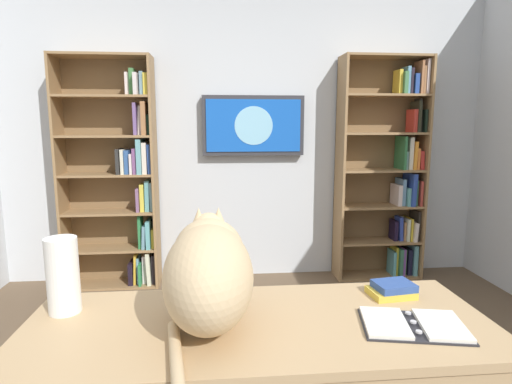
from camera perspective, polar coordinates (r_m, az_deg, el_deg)
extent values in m
cube|color=silver|center=(3.88, -1.24, 8.04)|extent=(4.52, 0.06, 2.70)
cube|color=#937047|center=(4.15, 21.71, 2.85)|extent=(0.02, 0.28, 2.03)
cube|color=#937047|center=(3.86, 11.43, 2.89)|extent=(0.02, 0.28, 2.03)
cube|color=brown|center=(4.11, 16.06, 3.10)|extent=(0.79, 0.01, 2.03)
cube|color=#937047|center=(4.21, 16.11, -10.84)|extent=(0.75, 0.27, 0.02)
cube|color=#937047|center=(4.11, 16.32, -6.44)|extent=(0.75, 0.27, 0.02)
cube|color=#937047|center=(4.04, 16.54, -1.85)|extent=(0.75, 0.27, 0.02)
cube|color=#937047|center=(3.99, 16.76, 2.88)|extent=(0.75, 0.27, 0.02)
cube|color=#937047|center=(3.97, 16.98, 7.70)|extent=(0.75, 0.27, 0.02)
cube|color=#937047|center=(3.98, 17.21, 12.53)|extent=(0.75, 0.27, 0.02)
cube|color=#937047|center=(4.01, 17.45, 17.32)|extent=(0.75, 0.27, 0.02)
cube|color=#5B98A0|center=(4.31, 20.51, -8.47)|extent=(0.04, 0.22, 0.29)
cube|color=black|center=(4.28, 20.00, -8.83)|extent=(0.04, 0.15, 0.25)
cube|color=#3B843E|center=(4.27, 19.51, -8.87)|extent=(0.02, 0.13, 0.24)
cube|color=#6E438A|center=(4.25, 19.11, -8.79)|extent=(0.02, 0.22, 0.26)
cube|color=#366E51|center=(4.24, 18.77, -8.82)|extent=(0.03, 0.22, 0.26)
cube|color=gold|center=(4.23, 18.37, -8.79)|extent=(0.02, 0.16, 0.27)
cube|color=#5BA4AE|center=(4.21, 18.11, -9.13)|extent=(0.03, 0.16, 0.23)
cube|color=#2B2621|center=(4.22, 20.93, -4.20)|extent=(0.02, 0.20, 0.28)
cube|color=silver|center=(4.20, 20.59, -4.96)|extent=(0.04, 0.21, 0.18)
cube|color=gold|center=(4.20, 20.10, -4.69)|extent=(0.02, 0.19, 0.21)
cube|color=beige|center=(4.18, 19.78, -4.76)|extent=(0.02, 0.17, 0.21)
cube|color=#9B6F48|center=(4.17, 19.43, -4.98)|extent=(0.02, 0.13, 0.18)
cube|color=#2D4099|center=(4.15, 19.01, -4.71)|extent=(0.04, 0.12, 0.23)
cube|color=black|center=(4.15, 18.35, -4.93)|extent=(0.03, 0.14, 0.19)
cube|color=#AB3C34|center=(4.15, 21.24, -0.06)|extent=(0.02, 0.20, 0.23)
cube|color=#377553|center=(4.13, 20.73, -0.02)|extent=(0.03, 0.16, 0.24)
cube|color=#2A459A|center=(4.11, 20.30, 0.40)|extent=(0.05, 0.23, 0.30)
cube|color=#5B9F9C|center=(4.10, 19.80, -0.53)|extent=(0.03, 0.18, 0.17)
cube|color=#638CAF|center=(4.10, 19.18, 0.07)|extent=(0.03, 0.18, 0.25)
cube|color=beige|center=(4.09, 18.68, -0.31)|extent=(0.04, 0.20, 0.19)
cube|color=red|center=(4.11, 21.40, 4.13)|extent=(0.04, 0.16, 0.17)
cube|color=orange|center=(4.11, 20.83, 4.34)|extent=(0.02, 0.21, 0.19)
cube|color=orange|center=(4.08, 20.59, 4.75)|extent=(0.03, 0.19, 0.25)
cube|color=silver|center=(4.08, 20.04, 5.04)|extent=(0.04, 0.19, 0.29)
cube|color=#6FA19B|center=(4.06, 19.56, 4.15)|extent=(0.02, 0.18, 0.16)
cube|color=#306E40|center=(4.05, 19.23, 5.12)|extent=(0.02, 0.23, 0.30)
cube|color=black|center=(4.10, 21.78, 9.03)|extent=(0.02, 0.19, 0.20)
cube|color=black|center=(4.10, 21.37, 9.75)|extent=(0.03, 0.12, 0.30)
cube|color=#28281B|center=(4.07, 21.03, 9.60)|extent=(0.03, 0.19, 0.28)
cube|color=red|center=(4.06, 20.59, 9.12)|extent=(0.03, 0.17, 0.20)
cube|color=silver|center=(4.14, 21.94, 14.36)|extent=(0.02, 0.22, 0.30)
cube|color=#966741|center=(4.10, 21.73, 14.01)|extent=(0.02, 0.15, 0.24)
cube|color=#A26841|center=(4.09, 21.43, 14.37)|extent=(0.02, 0.16, 0.29)
cube|color=#254594|center=(4.09, 20.69, 13.63)|extent=(0.04, 0.20, 0.18)
cube|color=#261E2A|center=(4.08, 20.26, 14.02)|extent=(0.03, 0.15, 0.23)
cube|color=#5E93B4|center=(4.06, 19.87, 14.17)|extent=(0.03, 0.14, 0.24)
cube|color=#427749|center=(4.04, 19.35, 13.88)|extent=(0.03, 0.21, 0.19)
cube|color=gold|center=(4.04, 18.87, 14.06)|extent=(0.03, 0.15, 0.21)
cube|color=#937047|center=(3.74, -13.71, 2.39)|extent=(0.02, 0.28, 2.00)
cube|color=#937047|center=(3.93, -25.18, 2.10)|extent=(0.02, 0.28, 2.00)
cube|color=brown|center=(3.95, -19.12, 2.49)|extent=(0.81, 0.01, 2.00)
cube|color=#937047|center=(4.05, -18.82, -11.81)|extent=(0.77, 0.27, 0.02)
cube|color=#937047|center=(3.95, -19.07, -7.32)|extent=(0.77, 0.27, 0.02)
cube|color=#937047|center=(3.87, -19.33, -2.61)|extent=(0.77, 0.27, 0.02)
cube|color=#937047|center=(3.82, -19.60, 2.26)|extent=(0.77, 0.27, 0.02)
cube|color=#937047|center=(3.79, -19.87, 7.22)|extent=(0.77, 0.27, 0.02)
cube|color=#937047|center=(3.80, -20.14, 12.20)|extent=(0.77, 0.27, 0.02)
cube|color=#937047|center=(3.84, -20.43, 17.13)|extent=(0.77, 0.27, 0.02)
cube|color=black|center=(3.92, -13.78, -10.09)|extent=(0.03, 0.14, 0.27)
cube|color=beige|center=(3.94, -14.34, -9.80)|extent=(0.04, 0.24, 0.29)
cube|color=silver|center=(3.95, -14.93, -10.04)|extent=(0.04, 0.15, 0.25)
cube|color=#2D8247|center=(3.95, -15.44, -10.54)|extent=(0.02, 0.22, 0.20)
cube|color=#6799AC|center=(3.97, -15.73, -10.14)|extent=(0.02, 0.16, 0.24)
cube|color=gold|center=(3.94, -16.16, -10.00)|extent=(0.03, 0.12, 0.27)
cube|color=black|center=(3.98, -16.62, -10.46)|extent=(0.04, 0.20, 0.19)
cube|color=gold|center=(3.85, -13.88, -6.05)|extent=(0.02, 0.16, 0.17)
cube|color=#5BA3A9|center=(3.84, -14.42, -5.51)|extent=(0.04, 0.22, 0.24)
cube|color=#618C9E|center=(3.85, -14.98, -5.80)|extent=(0.04, 0.21, 0.21)
cube|color=#2B7940|center=(3.84, -15.54, -5.15)|extent=(0.02, 0.16, 0.30)
cube|color=#719EA7|center=(3.76, -14.10, -0.58)|extent=(0.03, 0.15, 0.25)
cube|color=#5E9E9F|center=(3.77, -14.60, -0.45)|extent=(0.04, 0.14, 0.27)
cube|color=gold|center=(3.77, -15.26, -0.70)|extent=(0.03, 0.14, 0.24)
cube|color=slate|center=(3.80, -15.74, -0.92)|extent=(0.02, 0.21, 0.21)
cube|color=#2B488F|center=(3.72, -14.33, 4.43)|extent=(0.03, 0.17, 0.25)
cube|color=beige|center=(3.75, -14.85, 4.57)|extent=(0.04, 0.23, 0.27)
cube|color=#64A0A8|center=(3.74, -15.54, 4.75)|extent=(0.04, 0.24, 0.30)
cube|color=#784B7B|center=(3.75, -16.13, 4.14)|extent=(0.03, 0.21, 0.22)
cube|color=silver|center=(3.75, -16.58, 3.77)|extent=(0.02, 0.21, 0.17)
cube|color=#30548D|center=(3.76, -17.12, 3.99)|extent=(0.04, 0.18, 0.20)
cube|color=beige|center=(3.77, -17.64, 4.04)|extent=(0.03, 0.21, 0.21)
cube|color=#2A2928|center=(3.78, -18.18, 4.05)|extent=(0.03, 0.23, 0.21)
cube|color=black|center=(3.71, -14.46, 8.91)|extent=(0.02, 0.16, 0.17)
cube|color=#9F6A42|center=(3.73, -14.97, 9.72)|extent=(0.04, 0.23, 0.28)
cube|color=beige|center=(3.73, -15.55, 9.44)|extent=(0.04, 0.13, 0.25)
cube|color=slate|center=(3.72, -16.14, 9.59)|extent=(0.03, 0.16, 0.27)
cube|color=yellow|center=(3.73, -14.79, 14.06)|extent=(0.03, 0.17, 0.18)
cube|color=#688C9C|center=(3.74, -15.31, 14.13)|extent=(0.03, 0.16, 0.19)
cube|color=beige|center=(3.73, -16.00, 13.99)|extent=(0.03, 0.24, 0.18)
cube|color=#3F763E|center=(3.76, -16.54, 14.23)|extent=(0.04, 0.15, 0.22)
cube|color=beige|center=(3.76, -17.11, 13.94)|extent=(0.02, 0.20, 0.18)
cube|color=#333338|center=(3.80, -0.37, 9.09)|extent=(0.92, 0.06, 0.53)
cube|color=blue|center=(3.77, -0.33, 9.09)|extent=(0.85, 0.01, 0.46)
cylinder|color=#8CCCEA|center=(3.76, -0.32, 9.09)|extent=(0.34, 0.00, 0.34)
cube|color=tan|center=(1.48, 0.45, -17.89)|extent=(1.58, 0.62, 0.03)
cube|color=tan|center=(2.10, 22.12, -21.86)|extent=(0.06, 0.06, 0.74)
ellipsoid|color=#D1B284|center=(1.40, -6.55, -11.41)|extent=(0.30, 0.54, 0.33)
ellipsoid|color=#D1B284|center=(1.51, -6.48, -8.32)|extent=(0.25, 0.29, 0.25)
sphere|color=#D1B284|center=(1.55, -6.48, -5.25)|extent=(0.13, 0.13, 0.13)
cone|color=#D1B284|center=(1.54, -5.16, -3.45)|extent=(0.06, 0.06, 0.07)
cone|color=#D1B284|center=(1.54, -7.87, -3.49)|extent=(0.06, 0.06, 0.07)
cone|color=beige|center=(1.53, -5.16, -3.68)|extent=(0.03, 0.03, 0.05)
cone|color=beige|center=(1.54, -7.87, -3.72)|extent=(0.03, 0.03, 0.05)
cylinder|color=#D1B284|center=(1.27, -10.94, -21.30)|extent=(0.09, 0.38, 0.04)
cube|color=#26262B|center=(1.55, 24.10, -16.61)|extent=(0.19, 0.25, 0.01)
cube|color=#26262B|center=(1.51, 17.29, -17.00)|extent=(0.19, 0.25, 0.01)
cube|color=#26262B|center=(1.53, 20.75, -16.83)|extent=(0.07, 0.22, 0.01)
cube|color=white|center=(1.55, 24.13, -16.31)|extent=(0.18, 0.23, 0.01)
cube|color=white|center=(1.50, 17.30, -16.70)|extent=(0.18, 0.23, 0.01)
cylinder|color=silver|center=(1.46, 21.46, -17.41)|extent=(0.02, 0.02, 0.01)
cylinder|color=silver|center=(1.52, 20.78, -16.33)|extent=(0.02, 0.02, 0.01)
cylinder|color=silver|center=(1.58, 20.16, -15.31)|extent=(0.02, 0.02, 0.01)
cylinder|color=white|center=(1.63, -24.98, -10.33)|extent=(0.11, 0.11, 0.27)
cube|color=gold|center=(1.74, 18.03, -13.00)|extent=(0.18, 0.14, 0.03)
cube|color=#2D4C93|center=(1.74, 18.39, -12.13)|extent=(0.16, 0.13, 0.03)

